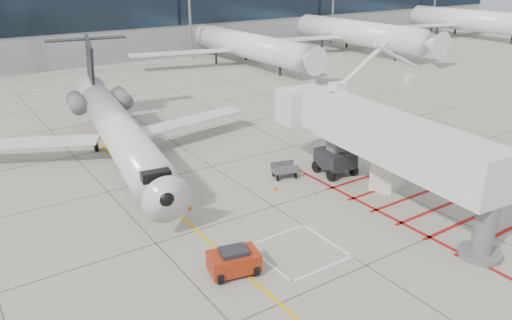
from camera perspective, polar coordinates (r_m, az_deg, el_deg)
ground_plane at (r=28.96m, az=6.74°, el=-8.25°), size 260.00×260.00×0.00m
regional_jet at (r=36.90m, az=-14.96°, el=4.55°), size 28.37×33.63×7.95m
jet_bridge at (r=31.34m, az=15.99°, el=1.11°), size 10.80×19.84×7.63m
pushback_tug at (r=25.05m, az=-2.57°, el=-11.39°), size 2.73×2.04×1.43m
baggage_cart at (r=35.67m, az=3.28°, el=-1.16°), size 2.00×1.56×1.11m
ground_power_unit at (r=35.24m, az=14.96°, el=-1.27°), size 3.10×2.39×2.16m
cone_nose at (r=31.55m, az=-7.71°, el=-5.17°), size 0.33×0.33×0.46m
cone_side at (r=33.74m, az=2.19°, el=-3.16°), size 0.31×0.31×0.43m
terminal_building at (r=92.99m, az=-18.00°, el=16.10°), size 180.00×28.00×14.00m
terminal_glass_band at (r=79.60m, az=-14.97°, el=16.37°), size 180.00×0.10×6.00m
bg_aircraft_c at (r=76.86m, az=-2.18°, el=14.95°), size 32.56×36.17×10.85m
bg_aircraft_d at (r=90.10m, az=10.04°, el=15.99°), size 35.90×39.89×11.97m
bg_aircraft_e at (r=114.29m, az=22.13°, el=16.06°), size 37.38×41.53×12.46m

